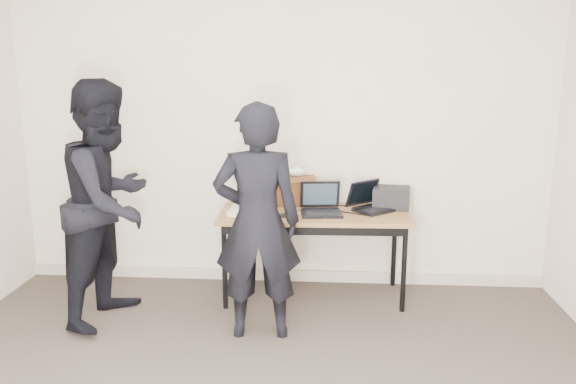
# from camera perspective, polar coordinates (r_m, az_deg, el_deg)

# --- Properties ---
(room) EXTENTS (4.60, 4.60, 2.80)m
(room) POSITION_cam_1_polar(r_m,az_deg,el_deg) (2.52, -4.78, 0.83)
(room) COLOR #3F3730
(room) RESTS_ON ground
(desk) EXTENTS (1.52, 0.69, 0.72)m
(desk) POSITION_cam_1_polar(r_m,az_deg,el_deg) (4.50, 2.66, -2.80)
(desk) COLOR brown
(desk) RESTS_ON ground
(laptop_beige) EXTENTS (0.35, 0.34, 0.27)m
(laptop_beige) POSITION_cam_1_polar(r_m,az_deg,el_deg) (4.49, -3.69, -1.37)
(laptop_beige) COLOR beige
(laptop_beige) RESTS_ON desk
(laptop_center) EXTENTS (0.35, 0.34, 0.24)m
(laptop_center) POSITION_cam_1_polar(r_m,az_deg,el_deg) (4.45, 3.37, -1.47)
(laptop_center) COLOR black
(laptop_center) RESTS_ON desk
(laptop_right) EXTENTS (0.44, 0.43, 0.23)m
(laptop_right) POSITION_cam_1_polar(r_m,az_deg,el_deg) (4.60, 8.39, -1.16)
(laptop_right) COLOR black
(laptop_right) RESTS_ON desk
(leather_satchel) EXTENTS (0.38, 0.22, 0.25)m
(leather_satchel) POSITION_cam_1_polar(r_m,az_deg,el_deg) (4.68, 0.55, 0.18)
(leather_satchel) COLOR #5B3418
(leather_satchel) RESTS_ON desk
(tissue) EXTENTS (0.13, 0.10, 0.08)m
(tissue) POSITION_cam_1_polar(r_m,az_deg,el_deg) (4.65, 0.92, 2.07)
(tissue) COLOR white
(tissue) RESTS_ON leather_satchel
(equipment_box) EXTENTS (0.33, 0.29, 0.17)m
(equipment_box) POSITION_cam_1_polar(r_m,az_deg,el_deg) (4.68, 10.46, -0.57)
(equipment_box) COLOR black
(equipment_box) RESTS_ON desk
(power_brick) EXTENTS (0.08, 0.06, 0.03)m
(power_brick) POSITION_cam_1_polar(r_m,az_deg,el_deg) (4.33, -0.30, -2.42)
(power_brick) COLOR black
(power_brick) RESTS_ON desk
(cables) EXTENTS (1.16, 0.42, 0.01)m
(cables) POSITION_cam_1_polar(r_m,az_deg,el_deg) (4.48, 3.25, -2.03)
(cables) COLOR silver
(cables) RESTS_ON desk
(person_typist) EXTENTS (0.64, 0.46, 1.64)m
(person_typist) POSITION_cam_1_polar(r_m,az_deg,el_deg) (3.83, -3.14, -3.10)
(person_typist) COLOR black
(person_typist) RESTS_ON ground
(person_observer) EXTENTS (0.85, 0.99, 1.78)m
(person_observer) POSITION_cam_1_polar(r_m,az_deg,el_deg) (4.29, -17.69, -1.03)
(person_observer) COLOR black
(person_observer) RESTS_ON ground
(baseboard) EXTENTS (4.50, 0.03, 0.10)m
(baseboard) POSITION_cam_1_polar(r_m,az_deg,el_deg) (5.03, -0.65, -8.43)
(baseboard) COLOR #BAAE9A
(baseboard) RESTS_ON ground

